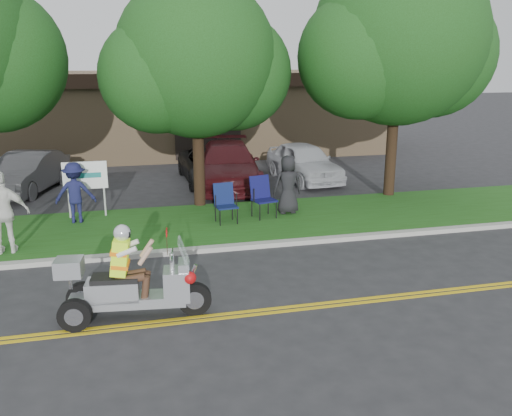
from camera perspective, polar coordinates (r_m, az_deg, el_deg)
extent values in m
plane|color=#28282B|center=(10.68, -3.07, -10.06)|extent=(120.00, 120.00, 0.00)
cube|color=gold|center=(10.17, -2.45, -11.40)|extent=(60.00, 0.10, 0.01)
cube|color=gold|center=(10.31, -2.63, -11.00)|extent=(60.00, 0.10, 0.01)
cube|color=#A8A89E|center=(13.44, -5.53, -4.37)|extent=(60.00, 0.25, 0.12)
cube|color=#215015|center=(15.47, -6.70, -1.77)|extent=(60.00, 4.00, 0.10)
cube|color=#9E7F5B|center=(28.85, -6.38, 10.12)|extent=(18.00, 8.00, 4.00)
cube|color=black|center=(24.74, -5.21, 13.24)|extent=(18.00, 0.30, 0.60)
cylinder|color=#332114|center=(17.02, -6.10, 6.88)|extent=(0.36, 0.36, 4.20)
sphere|color=#1A4112|center=(16.84, -6.35, 15.49)|extent=(4.80, 4.80, 4.80)
sphere|color=#1A4112|center=(17.34, -2.39, 14.08)|extent=(3.60, 3.60, 3.60)
sphere|color=#1A4112|center=(16.53, -10.45, 13.52)|extent=(3.36, 3.36, 3.36)
cylinder|color=#332114|center=(18.80, 14.20, 8.16)|extent=(0.36, 0.36, 4.76)
sphere|color=#1A4112|center=(18.68, 14.80, 16.98)|extent=(5.60, 5.60, 5.60)
sphere|color=#1A4112|center=(19.62, 18.00, 15.15)|extent=(4.20, 4.20, 4.20)
sphere|color=#1A4112|center=(17.87, 10.88, 15.39)|extent=(3.92, 3.92, 3.92)
cylinder|color=silver|center=(16.67, -19.05, 0.50)|extent=(0.06, 0.06, 1.10)
cylinder|color=silver|center=(16.60, -15.62, 0.72)|extent=(0.06, 0.06, 1.10)
cube|color=white|center=(16.45, -17.56, 3.30)|extent=(1.25, 0.06, 0.80)
cylinder|color=black|center=(10.20, -6.48, -9.48)|extent=(0.64, 0.22, 0.62)
cylinder|color=black|center=(10.09, -18.55, -10.66)|extent=(0.60, 0.22, 0.58)
cylinder|color=black|center=(10.75, -17.79, -8.93)|extent=(0.60, 0.22, 0.58)
cube|color=#B5BABF|center=(10.25, -12.98, -9.42)|extent=(2.02, 0.71, 0.19)
cube|color=#B5BABF|center=(10.20, -14.82, -8.32)|extent=(0.99, 0.59, 0.36)
cube|color=black|center=(10.11, -14.61, -7.18)|extent=(0.88, 0.53, 0.10)
cube|color=#B5BABF|center=(10.08, -8.33, -7.92)|extent=(0.52, 0.55, 0.57)
cube|color=silver|center=(9.85, -7.61, -4.67)|extent=(0.26, 0.50, 0.51)
cube|color=#B5BABF|center=(10.16, -19.09, -5.93)|extent=(0.52, 0.49, 0.31)
sphere|color=#B20C0F|center=(9.87, -6.98, -7.22)|extent=(0.23, 0.23, 0.23)
cube|color=#C5FF1A|center=(9.94, -14.11, -4.96)|extent=(0.40, 0.46, 0.68)
sphere|color=silver|center=(9.80, -13.92, -2.55)|extent=(0.30, 0.30, 0.30)
cylinder|color=black|center=(15.06, -3.80, -1.05)|extent=(0.03, 0.03, 0.46)
cylinder|color=black|center=(15.21, -1.97, -0.86)|extent=(0.03, 0.03, 0.46)
cylinder|color=black|center=(15.49, -4.28, -0.59)|extent=(0.03, 0.03, 0.46)
cylinder|color=black|center=(15.63, -2.49, -0.42)|extent=(0.03, 0.03, 0.46)
cube|color=#0F1B4A|center=(15.28, -3.15, 0.15)|extent=(0.63, 0.59, 0.04)
cube|color=#0F1B4A|center=(15.44, -3.44, 1.51)|extent=(0.60, 0.23, 0.63)
cylinder|color=black|center=(15.52, 0.41, -0.45)|extent=(0.03, 0.03, 0.50)
cylinder|color=black|center=(15.77, 2.17, -0.20)|extent=(0.03, 0.03, 0.50)
cylinder|color=black|center=(15.95, -0.44, -0.01)|extent=(0.03, 0.03, 0.50)
cylinder|color=black|center=(16.20, 1.29, 0.23)|extent=(0.03, 0.03, 0.50)
cube|color=#0F114A|center=(15.79, 0.86, 0.82)|extent=(0.75, 0.70, 0.05)
cube|color=#0F114A|center=(15.94, 0.40, 2.23)|extent=(0.65, 0.33, 0.68)
imported|color=white|center=(14.07, -25.07, -0.45)|extent=(1.17, 0.51, 1.99)
imported|color=#181B44|center=(16.07, -18.50, 1.55)|extent=(1.13, 0.67, 1.72)
imported|color=black|center=(16.19, 3.38, 2.48)|extent=(0.86, 0.56, 1.75)
imported|color=#313133|center=(20.87, -22.93, 3.44)|extent=(2.68, 4.56, 1.42)
imported|color=black|center=(20.88, -4.61, 4.46)|extent=(2.26, 4.75, 1.31)
imported|color=#441014|center=(20.29, -2.98, 4.58)|extent=(2.90, 5.73, 1.60)
imported|color=silver|center=(21.23, 5.07, 4.87)|extent=(2.27, 4.54, 1.49)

